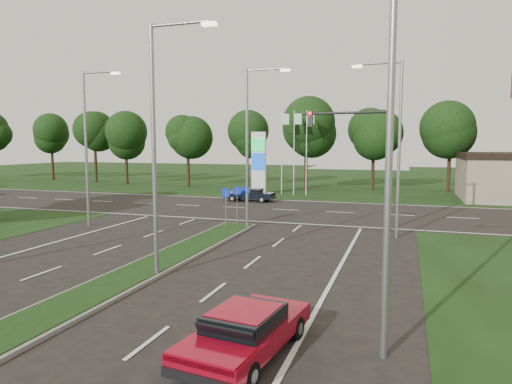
% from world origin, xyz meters
% --- Properties ---
extents(ground, '(160.00, 160.00, 0.00)m').
position_xyz_m(ground, '(0.00, 0.00, 0.00)').
color(ground, black).
rests_on(ground, ground).
extents(verge_far, '(160.00, 50.00, 0.02)m').
position_xyz_m(verge_far, '(0.00, 55.00, 0.00)').
color(verge_far, black).
rests_on(verge_far, ground).
extents(cross_road, '(160.00, 12.00, 0.02)m').
position_xyz_m(cross_road, '(0.00, 24.00, 0.00)').
color(cross_road, black).
rests_on(cross_road, ground).
extents(median_kerb, '(2.00, 26.00, 0.12)m').
position_xyz_m(median_kerb, '(0.00, 4.00, 0.06)').
color(median_kerb, slate).
rests_on(median_kerb, ground).
extents(streetlight_median_near, '(2.53, 0.22, 9.00)m').
position_xyz_m(streetlight_median_near, '(1.00, 6.00, 5.08)').
color(streetlight_median_near, gray).
rests_on(streetlight_median_near, ground).
extents(streetlight_median_far, '(2.53, 0.22, 9.00)m').
position_xyz_m(streetlight_median_far, '(1.00, 16.00, 5.08)').
color(streetlight_median_far, gray).
rests_on(streetlight_median_far, ground).
extents(streetlight_left_far, '(2.53, 0.22, 9.00)m').
position_xyz_m(streetlight_left_far, '(-8.30, 14.00, 5.08)').
color(streetlight_left_far, gray).
rests_on(streetlight_left_far, ground).
extents(streetlight_right_far, '(2.53, 0.22, 9.00)m').
position_xyz_m(streetlight_right_far, '(8.80, 16.00, 5.08)').
color(streetlight_right_far, gray).
rests_on(streetlight_right_far, ground).
extents(streetlight_right_near, '(2.53, 0.22, 9.00)m').
position_xyz_m(streetlight_right_near, '(8.80, 2.00, 5.08)').
color(streetlight_right_near, gray).
rests_on(streetlight_right_near, ground).
extents(traffic_signal, '(5.10, 0.42, 7.00)m').
position_xyz_m(traffic_signal, '(7.19, 18.00, 4.65)').
color(traffic_signal, black).
rests_on(traffic_signal, ground).
extents(median_signs, '(1.16, 1.76, 2.38)m').
position_xyz_m(median_signs, '(0.00, 16.40, 1.71)').
color(median_signs, gray).
rests_on(median_signs, ground).
extents(gas_pylon, '(5.80, 1.26, 8.00)m').
position_xyz_m(gas_pylon, '(-3.79, 33.05, 3.20)').
color(gas_pylon, silver).
rests_on(gas_pylon, ground).
extents(treeline_far, '(6.00, 6.00, 9.90)m').
position_xyz_m(treeline_far, '(0.10, 39.93, 6.83)').
color(treeline_far, black).
rests_on(treeline_far, ground).
extents(red_sedan, '(2.19, 4.25, 1.12)m').
position_xyz_m(red_sedan, '(6.00, 1.13, 0.60)').
color(red_sedan, maroon).
rests_on(red_sedan, ground).
extents(navy_sedan, '(4.08, 1.71, 1.12)m').
position_xyz_m(navy_sedan, '(-3.16, 28.00, 0.60)').
color(navy_sedan, black).
rests_on(navy_sedan, ground).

